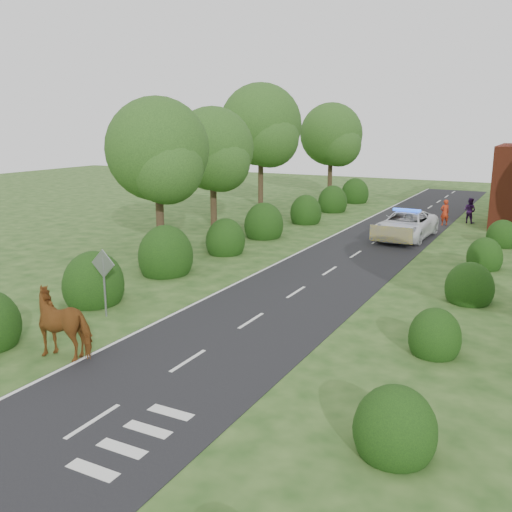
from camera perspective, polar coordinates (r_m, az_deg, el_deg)
The scene contains 14 objects.
ground at distance 17.46m, azimuth -6.81°, elevation -10.42°, with size 120.00×120.00×0.00m, color #214416.
road at distance 30.38m, azimuth 9.35°, elevation -0.22°, with size 6.00×70.00×0.02m, color black.
road_markings at distance 29.03m, azimuth 5.05°, elevation -0.69°, with size 4.96×70.00×0.01m.
hedgerow_left at distance 30.01m, azimuth -4.53°, elevation 1.19°, with size 2.75×50.41×3.00m.
hedgerow_right at distance 25.29m, azimuth 20.90°, elevation -2.39°, with size 2.10×45.78×2.10m.
tree_left_a at distance 31.38m, azimuth -9.61°, elevation 10.04°, with size 5.74×5.60×8.38m.
tree_left_b at distance 38.84m, azimuth -4.15°, elevation 10.32°, with size 5.74×5.60×8.07m.
tree_left_c at distance 48.20m, azimuth 0.71°, elevation 12.67°, with size 6.97×6.80×10.22m.
tree_left_d at distance 56.43m, azimuth 7.72°, elevation 11.72°, with size 6.15×6.00×8.89m.
road_sign at distance 21.40m, azimuth -14.99°, elevation -1.64°, with size 1.06×0.08×2.53m.
cow at distance 18.48m, azimuth -18.43°, elevation -6.76°, with size 1.30×2.46×1.75m, color #6A320E.
police_van at distance 36.25m, azimuth 14.77°, elevation 3.02°, with size 3.04×6.21×1.83m.
pedestrian_red at distance 41.65m, azimuth 18.36°, elevation 4.15°, with size 0.66×0.43×1.80m, color #B62E15.
pedestrian_purple at distance 43.25m, azimuth 20.59°, elevation 4.28°, with size 0.87×0.68×1.79m, color #38174F.
Camera 1 is at (9.18, -13.12, 6.96)m, focal length 40.00 mm.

